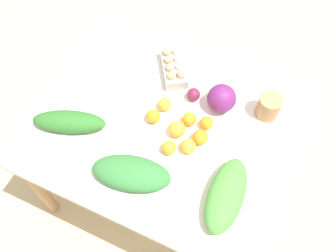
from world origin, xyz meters
The scene contains 17 objects.
ground_plane centered at (0.00, 0.00, 0.00)m, with size 8.00×8.00×0.00m, color #C6B289.
dining_table centered at (0.00, 0.00, 0.63)m, with size 1.28×1.02×0.72m.
cabbage_purple centered at (0.18, 0.22, 0.79)m, with size 0.14×0.14×0.14m, color #6B2366.
egg_carton centered at (-0.12, 0.33, 0.76)m, with size 0.23×0.27×0.09m.
paper_bag centered at (0.41, 0.28, 0.78)m, with size 0.11×0.11×0.12m, color #A87F51.
greens_bunch_kale centered at (-0.04, -0.30, 0.77)m, with size 0.35×0.17×0.09m, color #337538.
greens_bunch_beet_tops centered at (-0.43, -0.19, 0.76)m, with size 0.35×0.12×0.09m, color #2D6B28.
greens_bunch_scallion centered at (0.38, -0.22, 0.77)m, with size 0.36×0.15×0.10m, color #4C933D.
beet_root centered at (0.04, 0.21, 0.75)m, with size 0.07×0.07×0.07m, color maroon.
orange_0 centered at (0.14, -0.07, 0.75)m, with size 0.07×0.07×0.07m, color #F9A833.
orange_1 centered at (0.05, -0.01, 0.76)m, with size 0.08×0.08×0.08m, color #F9A833.
orange_2 centered at (-0.06, 0.10, 0.75)m, with size 0.07×0.07×0.07m, color #F9A833.
orange_3 centered at (0.08, 0.07, 0.75)m, with size 0.07×0.07×0.07m, color orange.
orange_4 centered at (0.16, 0.09, 0.75)m, with size 0.06×0.06×0.06m, color orange.
orange_5 centered at (0.17, 0.00, 0.76)m, with size 0.07×0.07×0.07m, color orange.
orange_6 centered at (-0.08, 0.01, 0.75)m, with size 0.07×0.07×0.07m, color orange.
orange_7 centered at (0.06, -0.11, 0.75)m, with size 0.07×0.07×0.07m, color orange.
Camera 1 is at (0.38, -0.82, 2.30)m, focal length 40.00 mm.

